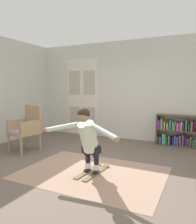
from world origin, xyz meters
TOP-DOWN VIEW (x-y plane):
  - ground_plane at (0.00, 0.00)m, footprint 7.20×7.20m
  - back_wall at (0.00, 2.60)m, footprint 6.00×0.10m
  - double_door at (-1.56, 2.54)m, footprint 1.22×0.05m
  - rug at (0.25, -0.24)m, footprint 2.53×1.79m
  - bookshelf at (1.53, 2.39)m, footprint 1.33×0.30m
  - wicker_chair at (-1.84, 0.33)m, footprint 0.71×0.71m
  - skis_pair at (0.25, -0.21)m, footprint 0.33×0.84m
  - person_skier at (0.24, -0.39)m, footprint 1.45×0.63m

SIDE VIEW (x-z plane):
  - ground_plane at x=0.00m, z-range 0.00..0.00m
  - rug at x=0.25m, z-range 0.00..0.01m
  - skis_pair at x=0.25m, z-range -0.01..0.06m
  - bookshelf at x=1.53m, z-range -0.04..0.77m
  - wicker_chair at x=-1.84m, z-range 0.03..1.13m
  - person_skier at x=0.24m, z-range 0.14..1.27m
  - double_door at x=-1.56m, z-range 0.01..2.46m
  - back_wall at x=0.00m, z-range 0.00..2.90m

